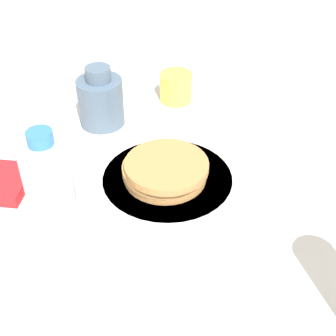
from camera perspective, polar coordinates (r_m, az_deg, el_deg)
name	(u,v)px	position (r m, az deg, el deg)	size (l,w,h in m)	color
ground_plane	(171,182)	(0.79, 0.37, -1.66)	(4.00, 4.00, 0.00)	silver
plate	(168,180)	(0.78, 0.00, -1.50)	(0.24, 0.24, 0.01)	silver
pancake_stack	(165,170)	(0.76, -0.34, -0.27)	(0.14, 0.15, 0.04)	tan
juice_glass	(176,87)	(1.00, 0.96, 9.82)	(0.07, 0.07, 0.06)	yellow
cream_jug	(101,100)	(0.92, -8.21, 8.21)	(0.09, 0.09, 0.12)	#4C6075
water_bottle_near	(52,197)	(0.64, -13.95, -3.46)	(0.07, 0.07, 0.20)	white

